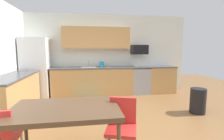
{
  "coord_description": "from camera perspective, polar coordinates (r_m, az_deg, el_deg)",
  "views": [
    {
      "loc": [
        -0.65,
        -3.18,
        1.53
      ],
      "look_at": [
        0.0,
        1.0,
        1.0
      ],
      "focal_mm": 26.71,
      "sensor_mm": 36.0,
      "label": 1
    }
  ],
  "objects": [
    {
      "name": "trash_bin",
      "position": [
        4.56,
        27.32,
        -9.34
      ],
      "size": [
        0.36,
        0.36,
        0.6
      ],
      "primitive_type": "cylinder",
      "color": "black",
      "rests_on": "ground"
    },
    {
      "name": "microwave",
      "position": [
        5.87,
        9.34,
        6.9
      ],
      "size": [
        0.54,
        0.36,
        0.32
      ],
      "primitive_type": "cube",
      "color": "black"
    },
    {
      "name": "refrigerator",
      "position": [
        5.64,
        -24.51,
        0.48
      ],
      "size": [
        0.76,
        0.7,
        1.87
      ],
      "primitive_type": "cube",
      "color": "white",
      "rests_on": "ground"
    },
    {
      "name": "oven_range",
      "position": [
        5.88,
        9.44,
        -3.48
      ],
      "size": [
        0.6,
        0.6,
        0.91
      ],
      "color": "#999BA0",
      "rests_on": "ground"
    },
    {
      "name": "dining_table",
      "position": [
        2.34,
        -15.66,
        -13.64
      ],
      "size": [
        1.4,
        0.9,
        0.78
      ],
      "color": "brown",
      "rests_on": "ground"
    },
    {
      "name": "cabinet_run_back",
      "position": [
        5.59,
        -6.5,
        -4.03
      ],
      "size": [
        2.63,
        0.6,
        0.9
      ],
      "primitive_type": "cube",
      "color": "tan",
      "rests_on": "ground"
    },
    {
      "name": "sink_basin",
      "position": [
        5.52,
        -8.03,
        0.32
      ],
      "size": [
        0.48,
        0.4,
        0.14
      ],
      "primitive_type": "cube",
      "color": "#A5A8AD",
      "rests_on": "countertop_back"
    },
    {
      "name": "ground_plane",
      "position": [
        3.59,
        2.58,
        -18.11
      ],
      "size": [
        12.0,
        12.0,
        0.0
      ],
      "primitive_type": "plane",
      "color": "olive"
    },
    {
      "name": "wall_back",
      "position": [
        5.87,
        -2.49,
        5.39
      ],
      "size": [
        5.8,
        0.1,
        2.7
      ],
      "primitive_type": "cube",
      "color": "silver",
      "rests_on": "ground"
    },
    {
      "name": "floor_mat",
      "position": [
        5.07,
        -8.83,
        -10.45
      ],
      "size": [
        0.7,
        0.5,
        0.01
      ],
      "primitive_type": "cube",
      "color": "#198CBF",
      "rests_on": "ground"
    },
    {
      "name": "cabinet_run_left",
      "position": [
        4.44,
        -30.63,
        -7.95
      ],
      "size": [
        0.6,
        2.0,
        0.9
      ],
      "primitive_type": "cube",
      "color": "tan",
      "rests_on": "ground"
    },
    {
      "name": "countertop_left",
      "position": [
        4.35,
        -31.02,
        -1.96
      ],
      "size": [
        0.64,
        2.0,
        0.04
      ],
      "primitive_type": "cube",
      "color": "#4C4C51",
      "rests_on": "cabinet_run_left"
    },
    {
      "name": "kettle",
      "position": [
        5.58,
        -3.55,
        1.89
      ],
      "size": [
        0.14,
        0.14,
        0.2
      ],
      "primitive_type": "cylinder",
      "color": "#198CBF",
      "rests_on": "countertop_back"
    },
    {
      "name": "countertop_back",
      "position": [
        5.55,
        -2.06,
        0.84
      ],
      "size": [
        4.8,
        0.64,
        0.04
      ],
      "primitive_type": "cube",
      "color": "#4C4C51",
      "rests_on": "cabinet_run_back"
    },
    {
      "name": "sink_faucet",
      "position": [
        5.68,
        -8.08,
        2.14
      ],
      "size": [
        0.02,
        0.02,
        0.24
      ],
      "primitive_type": "cylinder",
      "color": "#B2B5BA",
      "rests_on": "countertop_back"
    },
    {
      "name": "chair_near_table",
      "position": [
        2.43,
        3.44,
        -17.9
      ],
      "size": [
        0.51,
        0.51,
        0.85
      ],
      "color": "red",
      "rests_on": "ground"
    },
    {
      "name": "upper_cabinets_back",
      "position": [
        5.63,
        -5.36,
        10.89
      ],
      "size": [
        2.2,
        0.34,
        0.7
      ],
      "primitive_type": "cube",
      "color": "tan"
    },
    {
      "name": "cabinet_run_back_right",
      "position": [
        6.16,
        16.2,
        -3.23
      ],
      "size": [
        0.92,
        0.6,
        0.9
      ],
      "primitive_type": "cube",
      "color": "tan",
      "rests_on": "ground"
    }
  ]
}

